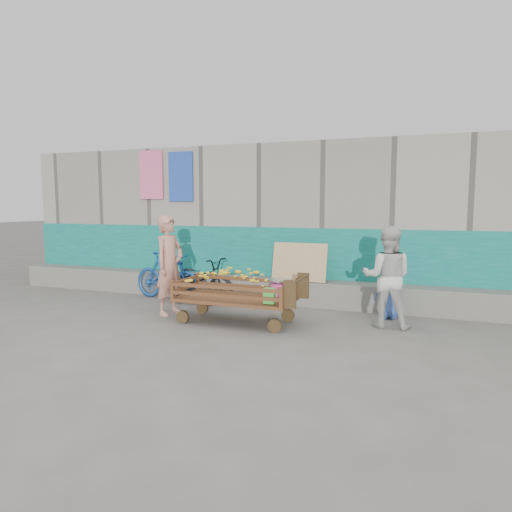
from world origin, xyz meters
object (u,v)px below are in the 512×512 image
at_px(banana_cart, 234,286).
at_px(bicycle_blue, 167,276).
at_px(vendor_man, 169,265).
at_px(bicycle_dark, 198,280).
at_px(child, 389,289).
at_px(woman, 387,277).
at_px(bench, 192,295).

xyz_separation_m(banana_cart, bicycle_blue, (-1.88, 1.14, -0.11)).
bearing_deg(banana_cart, vendor_man, 173.68).
bearing_deg(bicycle_dark, child, -78.93).
distance_m(vendor_man, woman, 3.50).
bearing_deg(bicycle_dark, bicycle_blue, 101.72).
height_order(bench, woman, woman).
relative_size(bench, bicycle_dark, 0.57).
relative_size(vendor_man, child, 1.75).
relative_size(banana_cart, woman, 1.30).
bearing_deg(bench, vendor_man, -87.05).
xyz_separation_m(bench, bicycle_dark, (0.04, 0.15, 0.26)).
distance_m(banana_cart, vendor_man, 1.25).
bearing_deg(bicycle_dark, woman, -87.72).
xyz_separation_m(banana_cart, child, (2.25, 1.10, -0.10)).
bearing_deg(bench, bicycle_dark, 74.01).
height_order(bicycle_dark, bicycle_blue, bicycle_blue).
distance_m(vendor_man, bicycle_blue, 1.26).
bearing_deg(bicycle_blue, child, -81.68).
distance_m(vendor_man, bicycle_dark, 1.08).
height_order(banana_cart, bicycle_blue, bicycle_blue).
height_order(banana_cart, woman, woman).
bearing_deg(bicycle_blue, bench, -95.00).
bearing_deg(bench, bicycle_blue, 166.14).
bearing_deg(bicycle_blue, vendor_man, -137.70).
height_order(vendor_man, bicycle_blue, vendor_man).
bearing_deg(bicycle_blue, bicycle_dark, -81.13).
bearing_deg(vendor_man, bench, 11.23).
xyz_separation_m(woman, bicycle_dark, (-3.47, 0.58, -0.33)).
height_order(child, bicycle_blue, child).
xyz_separation_m(vendor_man, child, (3.47, 0.96, -0.36)).
bearing_deg(bicycle_dark, bench, 175.73).
relative_size(bench, child, 0.97).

